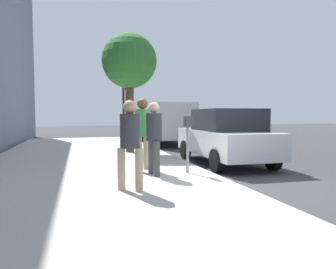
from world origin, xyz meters
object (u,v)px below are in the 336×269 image
(pedestrian_at_meter, at_px, (154,133))
(street_tree, at_px, (129,63))
(parking_officer, at_px, (142,127))
(traffic_signal, at_px, (125,96))
(parking_meter, at_px, (188,132))
(pedestrian_bystander, at_px, (130,138))
(parked_van_far, at_px, (165,121))
(parked_sedan_near, at_px, (225,136))

(pedestrian_at_meter, bearing_deg, street_tree, 81.39)
(parking_officer, xyz_separation_m, traffic_signal, (8.84, -0.85, 1.31))
(parking_meter, distance_m, pedestrian_at_meter, 0.87)
(traffic_signal, bearing_deg, pedestrian_at_meter, 175.72)
(pedestrian_bystander, height_order, parked_van_far, parked_van_far)
(pedestrian_at_meter, xyz_separation_m, parked_sedan_near, (1.96, -2.83, -0.27))
(parking_officer, distance_m, street_tree, 4.74)
(pedestrian_bystander, relative_size, parked_van_far, 0.33)
(parked_van_far, distance_m, traffic_signal, 2.52)
(parked_sedan_near, distance_m, parked_van_far, 7.26)
(parking_meter, relative_size, parked_van_far, 0.27)
(parking_officer, height_order, traffic_signal, traffic_signal)
(parked_sedan_near, bearing_deg, street_tree, 42.59)
(parking_officer, distance_m, parked_van_far, 9.01)
(pedestrian_bystander, bearing_deg, parking_officer, 18.06)
(pedestrian_bystander, bearing_deg, street_tree, 26.65)
(parking_meter, xyz_separation_m, parked_sedan_near, (1.91, -1.96, -0.27))
(pedestrian_at_meter, height_order, parked_sedan_near, pedestrian_at_meter)
(pedestrian_at_meter, xyz_separation_m, street_tree, (4.82, -0.19, 2.41))
(parking_officer, xyz_separation_m, parked_sedan_near, (1.25, -2.96, -0.37))
(pedestrian_bystander, bearing_deg, parked_van_far, 16.77)
(pedestrian_bystander, bearing_deg, pedestrian_at_meter, 5.49)
(pedestrian_at_meter, distance_m, parked_sedan_near, 3.45)
(parking_meter, bearing_deg, pedestrian_at_meter, 93.29)
(parked_van_far, height_order, traffic_signal, traffic_signal)
(pedestrian_at_meter, height_order, parking_officer, parking_officer)
(parking_officer, distance_m, parked_sedan_near, 3.24)
(street_tree, bearing_deg, traffic_signal, -6.30)
(parking_meter, height_order, parked_sedan_near, parked_sedan_near)
(pedestrian_bystander, xyz_separation_m, parking_officer, (2.06, -0.65, 0.11))
(parked_sedan_near, relative_size, street_tree, 0.98)
(parking_officer, xyz_separation_m, parked_van_far, (8.51, -2.96, -0.01))
(pedestrian_at_meter, relative_size, parked_van_far, 0.33)
(parked_sedan_near, height_order, parked_van_far, parked_van_far)
(parked_van_far, bearing_deg, parking_meter, 167.91)
(parking_meter, height_order, pedestrian_bystander, pedestrian_bystander)
(parking_officer, relative_size, parked_sedan_near, 0.42)
(parking_meter, bearing_deg, parked_van_far, -12.09)
(pedestrian_bystander, xyz_separation_m, street_tree, (6.18, -0.98, 2.43))
(parking_officer, relative_size, traffic_signal, 0.52)
(parked_sedan_near, bearing_deg, traffic_signal, 15.57)
(pedestrian_at_meter, bearing_deg, parking_meter, -3.03)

